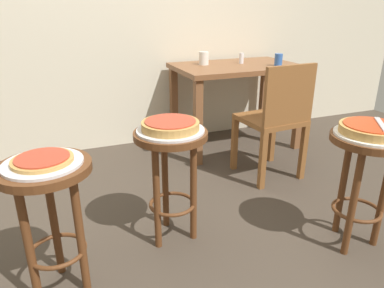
{
  "coord_description": "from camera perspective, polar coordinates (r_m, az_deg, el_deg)",
  "views": [
    {
      "loc": [
        -0.67,
        -1.52,
        1.22
      ],
      "look_at": [
        -0.04,
        0.04,
        0.56
      ],
      "focal_mm": 33.64,
      "sensor_mm": 36.0,
      "label": 1
    }
  ],
  "objects": [
    {
      "name": "ground_plane",
      "position": [
        2.06,
        1.5,
        -14.82
      ],
      "size": [
        6.0,
        6.0,
        0.0
      ],
      "primitive_type": "plane",
      "color": "#42382D"
    },
    {
      "name": "stool_foreground",
      "position": [
        2.0,
        25.75,
        -3.12
      ],
      "size": [
        0.38,
        0.38,
        0.62
      ],
      "color": "#5B3319",
      "rests_on": "ground_plane"
    },
    {
      "name": "serving_plate_foreground",
      "position": [
        1.94,
        26.53,
        1.36
      ],
      "size": [
        0.35,
        0.35,
        0.01
      ],
      "primitive_type": "cylinder",
      "color": "white",
      "rests_on": "stool_foreground"
    },
    {
      "name": "pizza_foreground",
      "position": [
        1.94,
        26.66,
        2.15
      ],
      "size": [
        0.3,
        0.3,
        0.05
      ],
      "color": "tan",
      "rests_on": "serving_plate_foreground"
    },
    {
      "name": "stool_middle",
      "position": [
        1.62,
        -21.72,
        -8.22
      ],
      "size": [
        0.38,
        0.38,
        0.62
      ],
      "color": "#5B3319",
      "rests_on": "ground_plane"
    },
    {
      "name": "serving_plate_middle",
      "position": [
        1.55,
        -22.56,
        -2.83
      ],
      "size": [
        0.31,
        0.31,
        0.01
      ],
      "primitive_type": "cylinder",
      "color": "silver",
      "rests_on": "stool_middle"
    },
    {
      "name": "pizza_middle",
      "position": [
        1.54,
        -22.64,
        -2.28
      ],
      "size": [
        0.24,
        0.24,
        0.02
      ],
      "color": "tan",
      "rests_on": "serving_plate_middle"
    },
    {
      "name": "stool_leftside",
      "position": [
        1.86,
        -3.32,
        -2.68
      ],
      "size": [
        0.38,
        0.38,
        0.62
      ],
      "color": "#5B3319",
      "rests_on": "ground_plane"
    },
    {
      "name": "serving_plate_leftside",
      "position": [
        1.8,
        -3.43,
        2.17
      ],
      "size": [
        0.34,
        0.34,
        0.01
      ],
      "primitive_type": "cylinder",
      "color": "silver",
      "rests_on": "stool_leftside"
    },
    {
      "name": "pizza_leftside",
      "position": [
        1.79,
        -3.45,
        3.02
      ],
      "size": [
        0.29,
        0.29,
        0.05
      ],
      "color": "tan",
      "rests_on": "serving_plate_leftside"
    },
    {
      "name": "dining_table",
      "position": [
        3.19,
        7.03,
        10.33
      ],
      "size": [
        1.05,
        0.67,
        0.73
      ],
      "color": "brown",
      "rests_on": "ground_plane"
    },
    {
      "name": "cup_near_edge",
      "position": [
        3.15,
        13.54,
        12.85
      ],
      "size": [
        0.06,
        0.06,
        0.1
      ],
      "primitive_type": "cylinder",
      "color": "#3360B2",
      "rests_on": "dining_table"
    },
    {
      "name": "cup_far_edge",
      "position": [
        3.13,
        1.89,
        13.43
      ],
      "size": [
        0.08,
        0.08,
        0.11
      ],
      "primitive_type": "cylinder",
      "color": "silver",
      "rests_on": "dining_table"
    },
    {
      "name": "condiment_shaker",
      "position": [
        3.23,
        7.84,
        13.33
      ],
      "size": [
        0.04,
        0.04,
        0.09
      ],
      "primitive_type": "cylinder",
      "color": "white",
      "rests_on": "dining_table"
    },
    {
      "name": "wooden_chair",
      "position": [
        2.62,
        13.22,
        4.14
      ],
      "size": [
        0.43,
        0.43,
        0.85
      ],
      "color": "brown",
      "rests_on": "ground_plane"
    },
    {
      "name": "pizza_server_knife",
      "position": [
        1.94,
        27.82,
        2.8
      ],
      "size": [
        0.15,
        0.19,
        0.01
      ],
      "primitive_type": "cube",
      "rotation": [
        0.0,
        0.0,
        0.92
      ],
      "color": "silver",
      "rests_on": "pizza_foreground"
    }
  ]
}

